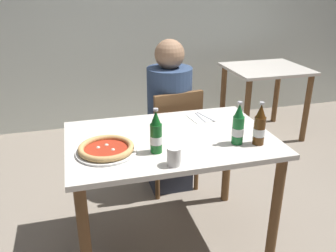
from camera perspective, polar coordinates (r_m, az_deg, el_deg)
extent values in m
plane|color=gray|center=(2.50, 0.32, -17.63)|extent=(8.00, 8.00, 0.00)
cube|color=silver|center=(4.08, -8.36, 18.00)|extent=(7.00, 0.10, 2.60)
cube|color=silver|center=(2.10, 0.36, -2.14)|extent=(1.20, 0.80, 0.03)
cylinder|color=brown|center=(1.95, -13.03, -18.06)|extent=(0.06, 0.06, 0.72)
cylinder|color=brown|center=(2.22, 16.76, -12.93)|extent=(0.06, 0.06, 0.72)
cylinder|color=brown|center=(2.51, -13.89, -8.07)|extent=(0.06, 0.06, 0.72)
cylinder|color=brown|center=(2.72, 9.44, -5.13)|extent=(0.06, 0.06, 0.72)
cube|color=brown|center=(2.87, 0.12, -1.79)|extent=(0.45, 0.45, 0.04)
cube|color=brown|center=(2.63, 1.71, 1.09)|extent=(0.38, 0.09, 0.40)
cylinder|color=brown|center=(3.17, 1.70, -3.81)|extent=(0.04, 0.04, 0.41)
cylinder|color=brown|center=(3.05, -4.11, -4.95)|extent=(0.04, 0.04, 0.41)
cylinder|color=brown|center=(2.90, 4.58, -6.55)|extent=(0.04, 0.04, 0.41)
cylinder|color=brown|center=(2.77, -1.70, -7.95)|extent=(0.04, 0.04, 0.41)
cube|color=#2D3342|center=(2.94, 0.22, -5.58)|extent=(0.32, 0.28, 0.45)
cylinder|color=#33476B|center=(2.74, 0.24, 3.67)|extent=(0.34, 0.34, 0.55)
sphere|color=#9E7556|center=(2.64, 0.25, 11.37)|extent=(0.22, 0.22, 0.22)
cube|color=silver|center=(3.90, 15.44, 8.80)|extent=(0.80, 0.70, 0.03)
cylinder|color=brown|center=(3.60, 12.41, 1.72)|extent=(0.06, 0.06, 0.72)
cylinder|color=brown|center=(3.96, 21.22, 2.56)|extent=(0.06, 0.06, 0.72)
cylinder|color=brown|center=(4.10, 8.76, 4.53)|extent=(0.06, 0.06, 0.72)
cylinder|color=brown|center=(4.41, 16.93, 5.11)|extent=(0.06, 0.06, 0.72)
cylinder|color=white|center=(1.94, -9.80, -4.04)|extent=(0.33, 0.33, 0.01)
cylinder|color=#AD2D19|center=(1.93, -9.82, -3.75)|extent=(0.24, 0.24, 0.01)
torus|color=tan|center=(1.93, -9.84, -3.45)|extent=(0.30, 0.30, 0.03)
sphere|color=silver|center=(1.95, -11.07, -3.51)|extent=(0.02, 0.02, 0.02)
sphere|color=silver|center=(1.92, -8.76, -3.87)|extent=(0.02, 0.02, 0.02)
sphere|color=silver|center=(1.98, -9.77, -3.12)|extent=(0.02, 0.02, 0.02)
cylinder|color=#196B2D|center=(2.02, 11.08, -0.66)|extent=(0.06, 0.06, 0.16)
cone|color=#196B2D|center=(1.98, 11.33, 2.47)|extent=(0.05, 0.05, 0.07)
cylinder|color=#B7B7BC|center=(1.96, 11.42, 3.66)|extent=(0.03, 0.03, 0.01)
cylinder|color=white|center=(2.02, 11.06, -0.87)|extent=(0.07, 0.07, 0.04)
cylinder|color=#512D0F|center=(2.04, 14.33, -0.73)|extent=(0.06, 0.06, 0.16)
cone|color=#512D0F|center=(2.00, 14.65, 2.37)|extent=(0.05, 0.05, 0.07)
cylinder|color=#B7B7BC|center=(1.99, 14.77, 3.54)|extent=(0.03, 0.03, 0.01)
cylinder|color=white|center=(2.04, 14.31, -0.93)|extent=(0.07, 0.07, 0.04)
cylinder|color=#14591E|center=(1.89, -1.91, -1.97)|extent=(0.06, 0.06, 0.16)
cone|color=#14591E|center=(1.84, -1.96, 1.36)|extent=(0.05, 0.05, 0.07)
cylinder|color=#B7B7BC|center=(1.83, -1.97, 2.63)|extent=(0.03, 0.03, 0.01)
cylinder|color=white|center=(1.89, -1.91, -2.19)|extent=(0.07, 0.07, 0.04)
cube|color=white|center=(2.39, 5.64, 1.37)|extent=(0.20, 0.20, 0.00)
cube|color=silver|center=(2.40, 6.09, 1.52)|extent=(0.07, 0.19, 0.00)
cube|color=silver|center=(2.38, 5.20, 1.43)|extent=(0.02, 0.17, 0.00)
cylinder|color=white|center=(1.77, 0.98, -4.86)|extent=(0.07, 0.07, 0.09)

